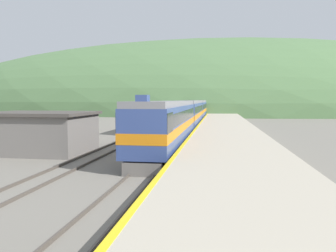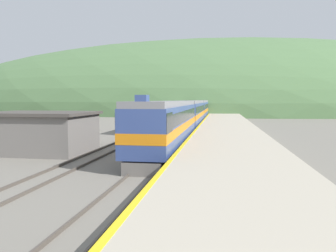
{
  "view_description": "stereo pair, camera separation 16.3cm",
  "coord_description": "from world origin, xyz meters",
  "px_view_note": "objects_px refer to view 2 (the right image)",
  "views": [
    {
      "loc": [
        4.1,
        2.7,
        4.21
      ],
      "look_at": [
        0.73,
        24.7,
        2.43
      ],
      "focal_mm": 35.0,
      "sensor_mm": 36.0,
      "label": 1
    },
    {
      "loc": [
        4.26,
        2.73,
        4.21
      ],
      "look_at": [
        0.73,
        24.7,
        2.43
      ],
      "focal_mm": 35.0,
      "sensor_mm": 36.0,
      "label": 2
    }
  ],
  "objects_px": {
    "express_train_lead_car": "(168,124)",
    "siding_train": "(170,113)",
    "carriage_fourth": "(205,107)",
    "carriage_third": "(200,109)",
    "carriage_second": "(191,113)"
  },
  "relations": [
    {
      "from": "carriage_fourth",
      "to": "siding_train",
      "type": "height_order",
      "value": "carriage_fourth"
    },
    {
      "from": "carriage_third",
      "to": "carriage_fourth",
      "type": "bearing_deg",
      "value": 90.0
    },
    {
      "from": "carriage_second",
      "to": "carriage_third",
      "type": "distance_m",
      "value": 20.72
    },
    {
      "from": "carriage_third",
      "to": "carriage_second",
      "type": "bearing_deg",
      "value": -90.0
    },
    {
      "from": "carriage_second",
      "to": "carriage_fourth",
      "type": "relative_size",
      "value": 1.0
    },
    {
      "from": "carriage_third",
      "to": "siding_train",
      "type": "height_order",
      "value": "carriage_third"
    },
    {
      "from": "express_train_lead_car",
      "to": "carriage_second",
      "type": "distance_m",
      "value": 20.81
    },
    {
      "from": "express_train_lead_car",
      "to": "carriage_third",
      "type": "relative_size",
      "value": 0.99
    },
    {
      "from": "express_train_lead_car",
      "to": "siding_train",
      "type": "xyz_separation_m",
      "value": [
        -5.0,
        33.03,
        -0.49
      ]
    },
    {
      "from": "express_train_lead_car",
      "to": "siding_train",
      "type": "height_order",
      "value": "express_train_lead_car"
    },
    {
      "from": "carriage_second",
      "to": "express_train_lead_car",
      "type": "bearing_deg",
      "value": -90.0
    },
    {
      "from": "carriage_second",
      "to": "carriage_third",
      "type": "bearing_deg",
      "value": 90.0
    },
    {
      "from": "carriage_fourth",
      "to": "siding_train",
      "type": "xyz_separation_m",
      "value": [
        -5.0,
        -29.23,
        -0.47
      ]
    },
    {
      "from": "express_train_lead_car",
      "to": "carriage_third",
      "type": "xyz_separation_m",
      "value": [
        0.0,
        41.53,
        -0.01
      ]
    },
    {
      "from": "carriage_third",
      "to": "siding_train",
      "type": "bearing_deg",
      "value": -120.44
    }
  ]
}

